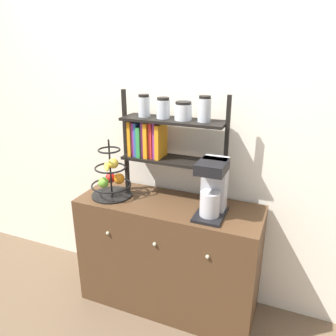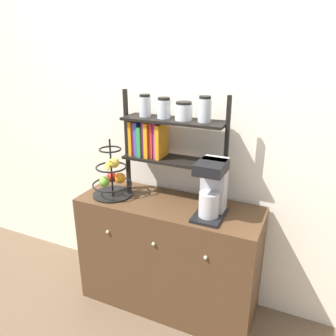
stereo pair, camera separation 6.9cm
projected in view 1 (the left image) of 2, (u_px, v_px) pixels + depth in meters
ground_plane at (156, 322)px, 2.26m from camera, size 12.00×12.00×0.00m
wall_back at (183, 123)px, 2.22m from camera, size 7.00×0.05×2.60m
sideboard at (168, 255)px, 2.31m from camera, size 1.24×0.46×0.81m
coffee_maker at (213, 187)px, 1.97m from camera, size 0.17×0.25×0.36m
fruit_stand at (111, 178)px, 2.23m from camera, size 0.28×0.28×0.40m
shelf_hutch at (163, 133)px, 2.12m from camera, size 0.72×0.20×0.71m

